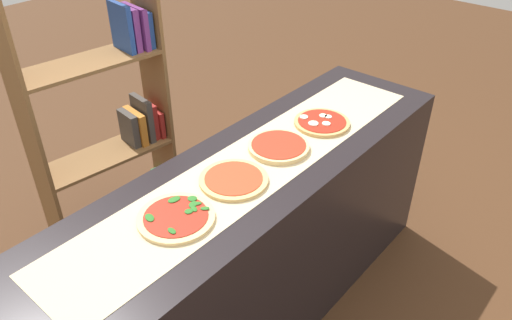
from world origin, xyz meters
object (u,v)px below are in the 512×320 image
at_px(bookshelf, 114,116).
at_px(pizza_spinach_0, 176,217).
at_px(pizza_mozzarella_3, 322,122).
at_px(pizza_plain_1, 234,179).
at_px(pizza_plain_2, 279,147).

bearing_deg(bookshelf, pizza_spinach_0, -113.83).
distance_m(pizza_spinach_0, pizza_mozzarella_3, 0.90).
height_order(pizza_plain_1, bookshelf, bookshelf).
xyz_separation_m(pizza_plain_1, pizza_mozzarella_3, (0.60, -0.01, 0.00)).
distance_m(pizza_plain_1, pizza_mozzarella_3, 0.60).
bearing_deg(pizza_mozzarella_3, pizza_plain_2, 176.47).
distance_m(pizza_spinach_0, bookshelf, 1.12).
bearing_deg(pizza_plain_2, pizza_plain_1, -177.77).
bearing_deg(pizza_plain_2, bookshelf, 98.27).
bearing_deg(pizza_plain_1, bookshelf, 81.49).
height_order(pizza_spinach_0, pizza_mozzarella_3, pizza_mozzarella_3).
xyz_separation_m(pizza_spinach_0, pizza_mozzarella_3, (0.90, -0.01, 0.00)).
relative_size(pizza_plain_1, pizza_mozzarella_3, 1.05).
bearing_deg(pizza_mozzarella_3, pizza_spinach_0, 179.53).
height_order(pizza_spinach_0, pizza_plain_2, pizza_plain_2).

